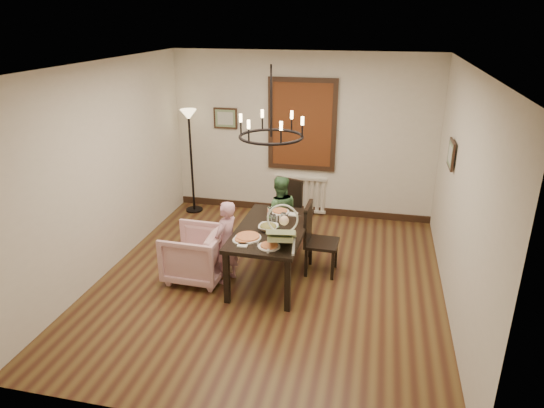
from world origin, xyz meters
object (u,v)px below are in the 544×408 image
at_px(dining_table, 271,234).
at_px(chair_far, 283,213).
at_px(elderly_woman, 227,249).
at_px(floor_lamp, 191,163).
at_px(baby_bouncer, 282,232).
at_px(armchair, 196,254).
at_px(chair_right, 322,239).
at_px(drinking_glass, 273,220).
at_px(seated_man, 279,220).

distance_m(dining_table, chair_far, 1.08).
relative_size(elderly_woman, floor_lamp, 0.52).
distance_m(dining_table, baby_bouncer, 0.59).
bearing_deg(armchair, chair_right, 109.81).
xyz_separation_m(elderly_woman, floor_lamp, (-1.35, 2.26, 0.43)).
bearing_deg(elderly_woman, drinking_glass, 136.77).
distance_m(dining_table, floor_lamp, 2.80).
distance_m(chair_far, floor_lamp, 2.11).
distance_m(elderly_woman, drinking_glass, 0.73).
relative_size(elderly_woman, seated_man, 0.98).
relative_size(dining_table, drinking_glass, 11.24).
relative_size(seated_man, drinking_glass, 6.82).
relative_size(drinking_glass, floor_lamp, 0.08).
bearing_deg(drinking_glass, floor_lamp, 134.68).
height_order(chair_right, baby_bouncer, baby_bouncer).
relative_size(baby_bouncer, floor_lamp, 0.30).
bearing_deg(chair_far, seated_man, -73.76).
height_order(armchair, elderly_woman, elderly_woman).
bearing_deg(baby_bouncer, floor_lamp, 122.00).
height_order(armchair, drinking_glass, drinking_glass).
distance_m(chair_far, elderly_woman, 1.38).
distance_m(chair_far, chair_right, 1.05).
height_order(dining_table, baby_bouncer, baby_bouncer).
relative_size(chair_right, baby_bouncer, 1.83).
xyz_separation_m(chair_right, elderly_woman, (-1.19, -0.51, -0.03)).
bearing_deg(floor_lamp, baby_bouncer, -49.59).
bearing_deg(seated_man, elderly_woman, 51.37).
xyz_separation_m(chair_far, floor_lamp, (-1.84, 0.97, 0.39)).
bearing_deg(baby_bouncer, armchair, 160.33).
height_order(seated_man, drinking_glass, seated_man).
distance_m(chair_far, seated_man, 0.20).
height_order(dining_table, drinking_glass, drinking_glass).
distance_m(seated_man, drinking_glass, 0.83).
distance_m(armchair, floor_lamp, 2.51).
bearing_deg(armchair, dining_table, 104.87).
xyz_separation_m(elderly_woman, drinking_glass, (0.55, 0.33, 0.33)).
bearing_deg(floor_lamp, seated_man, -32.63).
xyz_separation_m(chair_far, baby_bouncer, (0.30, -1.54, 0.40)).
bearing_deg(drinking_glass, dining_table, -91.16).
bearing_deg(chair_right, baby_bouncer, 153.79).
bearing_deg(chair_right, dining_table, 116.50).
distance_m(elderly_woman, baby_bouncer, 0.94).
bearing_deg(baby_bouncer, chair_right, 53.95).
relative_size(chair_far, chair_right, 1.02).
height_order(elderly_woman, drinking_glass, elderly_woman).
bearing_deg(dining_table, armchair, -165.83).
relative_size(chair_far, armchair, 1.30).
bearing_deg(seated_man, chair_right, 126.35).
distance_m(chair_right, elderly_woman, 1.30).
height_order(chair_far, seated_man, chair_far).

